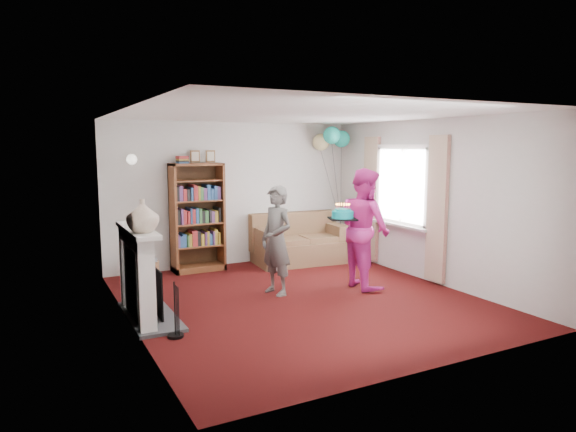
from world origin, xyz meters
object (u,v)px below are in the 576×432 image
person_striped (277,240)px  person_magenta (365,228)px  birthday_cake (343,215)px  sofa (299,244)px  bookcase (197,218)px

person_striped → person_magenta: (1.33, -0.26, 0.12)m
birthday_cake → person_magenta: bearing=12.8°
person_magenta → sofa: bearing=4.9°
sofa → person_magenta: size_ratio=0.94×
person_striped → person_magenta: size_ratio=0.87×
sofa → person_striped: 2.13m
bookcase → person_striped: bookcase is taller
person_magenta → birthday_cake: 0.53m
person_magenta → birthday_cake: bearing=105.9°
bookcase → person_magenta: bookcase is taller
bookcase → person_striped: 1.97m
bookcase → birthday_cake: 2.67m
person_striped → birthday_cake: bearing=53.2°
bookcase → sofa: bearing=-7.2°
sofa → birthday_cake: birthday_cake is taller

